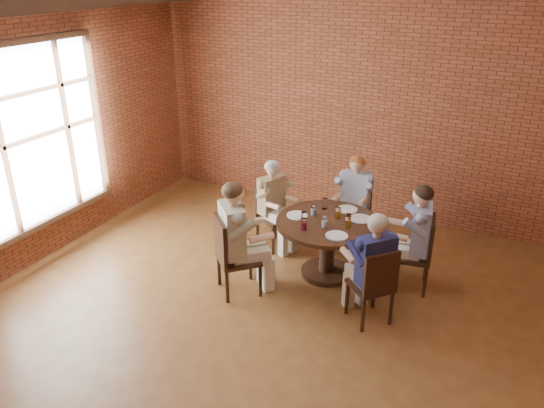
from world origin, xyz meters
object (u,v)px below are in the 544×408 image
at_px(diner_c, 274,205).
at_px(diner_d, 238,239).
at_px(diner_a, 414,238).
at_px(diner_e, 372,268).
at_px(chair_b, 355,208).
at_px(chair_a, 420,251).
at_px(smartphone, 336,236).
at_px(chair_c, 271,213).
at_px(dining_table, 328,237).
at_px(diner_b, 354,201).
at_px(chair_e, 375,284).
at_px(chair_d, 231,253).

distance_m(diner_c, diner_d, 1.20).
xyz_separation_m(diner_a, diner_e, (-0.27, -0.85, -0.02)).
bearing_deg(chair_b, chair_a, -37.80).
bearing_deg(chair_a, chair_b, -138.35).
xyz_separation_m(diner_a, diner_c, (-1.93, 0.22, -0.04)).
bearing_deg(smartphone, diner_e, -9.75).
relative_size(chair_b, chair_c, 1.02).
distance_m(dining_table, chair_c, 1.07).
bearing_deg(dining_table, smartphone, -58.16).
distance_m(dining_table, chair_a, 1.11).
bearing_deg(diner_c, diner_a, -73.70).
bearing_deg(diner_d, diner_b, -69.73).
bearing_deg(dining_table, chair_e, -42.68).
height_order(diner_c, chair_d, diner_c).
relative_size(diner_c, diner_e, 0.96).
distance_m(dining_table, chair_e, 1.09).
xyz_separation_m(diner_b, diner_d, (-0.84, -1.77, 0.07)).
height_order(chair_a, chair_b, chair_a).
relative_size(dining_table, diner_e, 0.99).
relative_size(chair_a, diner_b, 0.74).
relative_size(dining_table, chair_d, 1.32).
relative_size(diner_d, diner_e, 1.08).
xyz_separation_m(diner_c, smartphone, (1.14, -0.74, 0.13)).
relative_size(diner_a, chair_c, 1.50).
bearing_deg(diner_c, smartphone, -100.08).
bearing_deg(diner_c, diner_e, -99.95).
distance_m(chair_b, chair_e, 1.95).
bearing_deg(chair_a, diner_c, -105.28).
height_order(diner_c, diner_d, diner_d).
xyz_separation_m(chair_b, diner_c, (-0.94, -0.66, 0.13)).
xyz_separation_m(chair_a, diner_b, (-1.07, 0.79, 0.13)).
distance_m(diner_b, diner_e, 1.80).
bearing_deg(smartphone, chair_d, -132.02).
xyz_separation_m(diner_a, chair_e, (-0.21, -0.90, -0.17)).
bearing_deg(smartphone, chair_a, 53.95).
xyz_separation_m(diner_a, diner_d, (-1.82, -0.97, 0.04)).
bearing_deg(chair_c, diner_c, -90.00).
xyz_separation_m(chair_a, chair_e, (-0.29, -0.92, -0.01)).
bearing_deg(chair_d, diner_a, -105.78).
bearing_deg(chair_d, chair_b, -69.77).
xyz_separation_m(chair_d, diner_e, (1.62, 0.18, 0.12)).
xyz_separation_m(diner_a, chair_d, (-1.89, -1.03, -0.14)).
relative_size(chair_d, diner_e, 0.75).
bearing_deg(chair_d, diner_e, -127.98).
distance_m(chair_a, chair_e, 0.96).
xyz_separation_m(chair_b, smartphone, (0.20, -1.39, 0.26)).
height_order(chair_b, chair_e, chair_e).
bearing_deg(chair_d, chair_a, -106.50).
distance_m(chair_d, diner_e, 1.64).
distance_m(chair_c, smartphone, 1.45).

